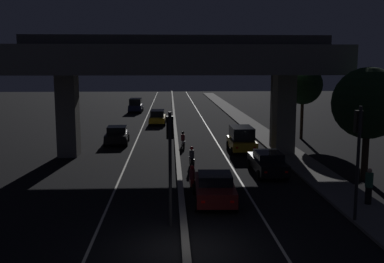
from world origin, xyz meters
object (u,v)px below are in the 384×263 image
object	(u,v)px
street_lamp	(268,96)
motorcycle_white_filtering_far	(183,141)
traffic_light_left_of_median	(170,149)
motorcycle_red_filtering_near	(192,180)
car_taxi_yellow_third	(242,139)
car_dark_blue_third_oncoming	(136,105)
car_black_lead_oncoming	(117,135)
traffic_light_right_of_median	(358,144)
motorcycle_black_filtering_mid	(192,159)
car_dark_red_lead	(215,187)
car_black_second	(268,162)
car_taxi_yellow_second_oncoming	(158,117)
pedestrian_on_sidewalk	(369,186)

from	to	relation	value
street_lamp	motorcycle_white_filtering_far	distance (m)	7.94
traffic_light_left_of_median	motorcycle_red_filtering_near	world-z (taller)	traffic_light_left_of_median
car_taxi_yellow_third	motorcycle_red_filtering_near	distance (m)	12.00
car_taxi_yellow_third	car_dark_blue_third_oncoming	xyz separation A→B (m)	(-10.60, 30.24, 0.02)
traffic_light_left_of_median	car_dark_blue_third_oncoming	bearing A→B (deg)	96.04
street_lamp	car_black_lead_oncoming	distance (m)	13.38
traffic_light_right_of_median	car_dark_blue_third_oncoming	distance (m)	48.45
car_taxi_yellow_third	car_black_lead_oncoming	xyz separation A→B (m)	(-10.28, 3.97, -0.24)
car_black_lead_oncoming	motorcycle_white_filtering_far	world-z (taller)	car_black_lead_oncoming
car_dark_blue_third_oncoming	motorcycle_black_filtering_mid	xyz separation A→B (m)	(6.36, -35.98, -0.42)
motorcycle_red_filtering_near	motorcycle_white_filtering_far	world-z (taller)	motorcycle_red_filtering_near
motorcycle_red_filtering_near	car_dark_red_lead	bearing A→B (deg)	-157.26
car_dark_red_lead	car_black_second	size ratio (longest dim) A/B	0.98
car_dark_red_lead	car_black_lead_oncoming	size ratio (longest dim) A/B	1.11
car_taxi_yellow_second_oncoming	motorcycle_black_filtering_mid	size ratio (longest dim) A/B	2.35
street_lamp	pedestrian_on_sidewalk	distance (m)	16.25
car_dark_red_lead	motorcycle_red_filtering_near	bearing A→B (deg)	28.22
car_taxi_yellow_third	traffic_light_right_of_median	bearing A→B (deg)	-171.69
car_dark_red_lead	car_dark_blue_third_oncoming	size ratio (longest dim) A/B	1.13
traffic_light_right_of_median	motorcycle_black_filtering_mid	xyz separation A→B (m)	(-6.57, 10.65, -2.86)
car_dark_red_lead	motorcycle_black_filtering_mid	world-z (taller)	car_dark_red_lead
traffic_light_right_of_median	motorcycle_white_filtering_far	distance (m)	19.49
motorcycle_red_filtering_near	car_taxi_yellow_third	bearing A→B (deg)	-25.18
car_black_lead_oncoming	car_dark_red_lead	bearing A→B (deg)	19.66
traffic_light_left_of_median	car_dark_blue_third_oncoming	world-z (taller)	traffic_light_left_of_median
pedestrian_on_sidewalk	motorcycle_black_filtering_mid	bearing A→B (deg)	133.47
street_lamp	pedestrian_on_sidewalk	size ratio (longest dim) A/B	4.13
car_dark_red_lead	car_black_lead_oncoming	distance (m)	18.49
street_lamp	motorcycle_black_filtering_mid	xyz separation A→B (m)	(-6.64, -7.27, -3.69)
motorcycle_white_filtering_far	pedestrian_on_sidewalk	bearing A→B (deg)	-156.10
car_taxi_yellow_second_oncoming	car_dark_blue_third_oncoming	world-z (taller)	car_dark_blue_third_oncoming
traffic_light_left_of_median	pedestrian_on_sidewalk	xyz separation A→B (m)	(9.56, 2.08, -2.32)
traffic_light_right_of_median	car_black_second	size ratio (longest dim) A/B	1.09
car_dark_blue_third_oncoming	car_taxi_yellow_third	bearing A→B (deg)	20.30
car_dark_red_lead	motorcycle_red_filtering_near	size ratio (longest dim) A/B	2.48
car_black_lead_oncoming	motorcycle_red_filtering_near	size ratio (longest dim) A/B	2.24
car_black_second	motorcycle_red_filtering_near	bearing A→B (deg)	125.94
car_dark_blue_third_oncoming	motorcycle_red_filtering_near	distance (m)	41.82
car_black_second	car_dark_blue_third_oncoming	world-z (taller)	car_dark_blue_third_oncoming
car_black_lead_oncoming	pedestrian_on_sidewalk	distance (m)	23.12
motorcycle_black_filtering_mid	pedestrian_on_sidewalk	xyz separation A→B (m)	(8.12, -8.57, 0.40)
car_black_lead_oncoming	car_taxi_yellow_second_oncoming	distance (m)	13.29
traffic_light_right_of_median	motorcycle_white_filtering_far	xyz separation A→B (m)	(-6.94, 17.98, -2.89)
car_taxi_yellow_second_oncoming	car_dark_blue_third_oncoming	size ratio (longest dim) A/B	1.17
car_black_lead_oncoming	motorcycle_black_filtering_mid	size ratio (longest dim) A/B	2.05
street_lamp	motorcycle_red_filtering_near	xyz separation A→B (m)	(-6.88, -12.66, -3.71)
motorcycle_red_filtering_near	motorcycle_white_filtering_far	bearing A→B (deg)	-2.67
traffic_light_right_of_median	motorcycle_white_filtering_far	world-z (taller)	traffic_light_right_of_median
car_dark_red_lead	traffic_light_right_of_median	bearing A→B (deg)	-116.45
motorcycle_white_filtering_far	pedestrian_on_sidewalk	world-z (taller)	pedestrian_on_sidewalk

